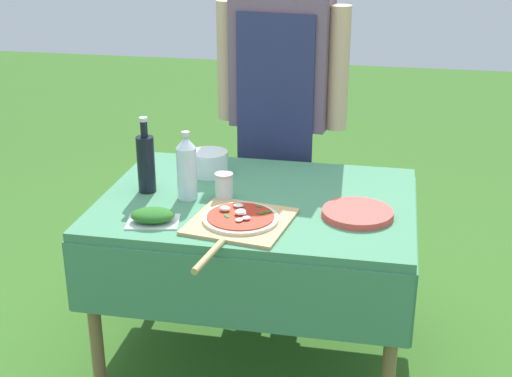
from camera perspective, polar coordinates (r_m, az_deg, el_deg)
ground_plane at (r=3.18m, az=0.11°, el=-12.95°), size 12.00×12.00×0.00m
prep_table at (r=2.87m, az=0.12°, el=-2.42°), size 1.25×0.93×0.73m
person_cook at (r=3.36m, az=2.01°, el=7.62°), size 0.63×0.25×1.68m
pizza_on_peel at (r=2.60m, az=-1.36°, el=-2.61°), size 0.40×0.60×0.05m
oil_bottle at (r=2.89m, az=-8.80°, el=2.08°), size 0.07×0.07×0.31m
water_bottle at (r=2.80m, az=-5.56°, el=1.71°), size 0.08×0.08×0.28m
herb_container at (r=2.63m, az=-8.26°, el=-2.20°), size 0.21×0.17×0.05m
mixing_tub at (r=3.07m, az=-3.78°, el=2.04°), size 0.16×0.16×0.10m
plate_stack at (r=2.69m, az=8.12°, el=-1.97°), size 0.27×0.27×0.02m
sauce_jar at (r=2.80m, az=-2.57°, el=0.04°), size 0.07×0.07×0.11m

